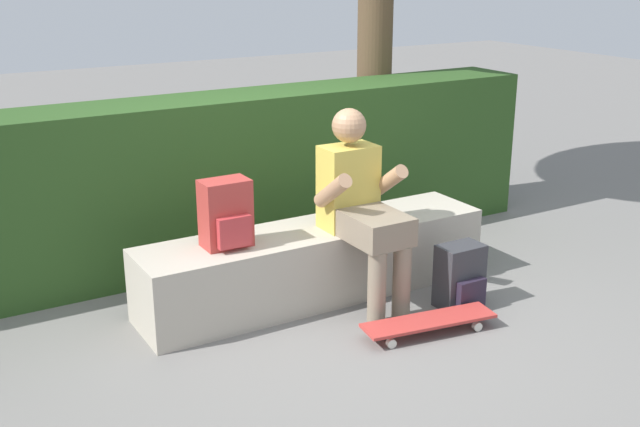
# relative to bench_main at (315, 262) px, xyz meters

# --- Properties ---
(ground_plane) EXTENTS (24.00, 24.00, 0.00)m
(ground_plane) POSITION_rel_bench_main_xyz_m (0.00, -0.44, -0.23)
(ground_plane) COLOR slate
(bench_main) EXTENTS (2.30, 0.51, 0.46)m
(bench_main) POSITION_rel_bench_main_xyz_m (0.00, 0.00, 0.00)
(bench_main) COLOR #B4AA99
(bench_main) RESTS_ON ground
(person_skater) EXTENTS (0.49, 0.62, 1.21)m
(person_skater) POSITION_rel_bench_main_xyz_m (0.19, -0.22, 0.43)
(person_skater) COLOR gold
(person_skater) RESTS_ON ground
(skateboard_near_person) EXTENTS (0.82, 0.32, 0.09)m
(skateboard_near_person) POSITION_rel_bench_main_xyz_m (0.30, -0.79, -0.16)
(skateboard_near_person) COLOR #BC3833
(skateboard_near_person) RESTS_ON ground
(backpack_on_bench) EXTENTS (0.28, 0.23, 0.40)m
(backpack_on_bench) POSITION_rel_bench_main_xyz_m (-0.60, -0.01, 0.42)
(backpack_on_bench) COLOR #B23833
(backpack_on_bench) RESTS_ON bench_main
(backpack_on_ground) EXTENTS (0.28, 0.23, 0.40)m
(backpack_on_ground) POSITION_rel_bench_main_xyz_m (0.69, -0.59, -0.04)
(backpack_on_ground) COLOR #333338
(backpack_on_ground) RESTS_ON ground
(hedge_row) EXTENTS (5.21, 0.54, 1.17)m
(hedge_row) POSITION_rel_bench_main_xyz_m (-0.31, 0.94, 0.35)
(hedge_row) COLOR #294A1D
(hedge_row) RESTS_ON ground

